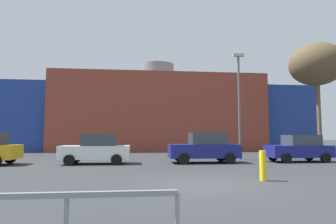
{
  "coord_description": "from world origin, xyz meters",
  "views": [
    {
      "loc": [
        -2.23,
        -9.59,
        1.61
      ],
      "look_at": [
        -0.08,
        10.3,
        3.29
      ],
      "focal_mm": 30.77,
      "sensor_mm": 36.0,
      "label": 1
    }
  ],
  "objects_px": {
    "parked_car_1": "(97,149)",
    "bollard_yellow_0": "(263,166)",
    "street_lamp": "(239,98)",
    "parked_car_3": "(299,148)",
    "bare_tree_0": "(317,65)",
    "parked_car_2": "(204,148)"
  },
  "relations": [
    {
      "from": "bare_tree_0",
      "to": "street_lamp",
      "type": "relative_size",
      "value": 1.3
    },
    {
      "from": "bare_tree_0",
      "to": "street_lamp",
      "type": "xyz_separation_m",
      "value": [
        -8.46,
        -3.62,
        -3.57
      ]
    },
    {
      "from": "parked_car_3",
      "to": "bollard_yellow_0",
      "type": "distance_m",
      "value": 9.02
    },
    {
      "from": "parked_car_1",
      "to": "street_lamp",
      "type": "xyz_separation_m",
      "value": [
        9.54,
        2.47,
        3.44
      ]
    },
    {
      "from": "bollard_yellow_0",
      "to": "street_lamp",
      "type": "xyz_separation_m",
      "value": [
        2.68,
        9.55,
        3.75
      ]
    },
    {
      "from": "street_lamp",
      "to": "parked_car_2",
      "type": "bearing_deg",
      "value": -141.85
    },
    {
      "from": "parked_car_2",
      "to": "parked_car_3",
      "type": "relative_size",
      "value": 1.08
    },
    {
      "from": "parked_car_3",
      "to": "bollard_yellow_0",
      "type": "bearing_deg",
      "value": 51.75
    },
    {
      "from": "parked_car_1",
      "to": "bollard_yellow_0",
      "type": "height_order",
      "value": "parked_car_1"
    },
    {
      "from": "parked_car_1",
      "to": "bare_tree_0",
      "type": "xyz_separation_m",
      "value": [
        18.0,
        6.09,
        7.01
      ]
    },
    {
      "from": "parked_car_2",
      "to": "parked_car_3",
      "type": "height_order",
      "value": "parked_car_2"
    },
    {
      "from": "parked_car_2",
      "to": "street_lamp",
      "type": "xyz_separation_m",
      "value": [
        3.15,
        2.47,
        3.39
      ]
    },
    {
      "from": "parked_car_2",
      "to": "parked_car_3",
      "type": "distance_m",
      "value": 6.05
    },
    {
      "from": "bare_tree_0",
      "to": "street_lamp",
      "type": "bearing_deg",
      "value": -156.84
    },
    {
      "from": "parked_car_1",
      "to": "bollard_yellow_0",
      "type": "distance_m",
      "value": 9.87
    },
    {
      "from": "bare_tree_0",
      "to": "parked_car_3",
      "type": "bearing_deg",
      "value": -132.35
    },
    {
      "from": "parked_car_2",
      "to": "bare_tree_0",
      "type": "height_order",
      "value": "bare_tree_0"
    },
    {
      "from": "parked_car_1",
      "to": "bare_tree_0",
      "type": "relative_size",
      "value": 0.4
    },
    {
      "from": "bollard_yellow_0",
      "to": "bare_tree_0",
      "type": "bearing_deg",
      "value": 49.79
    },
    {
      "from": "parked_car_3",
      "to": "bollard_yellow_0",
      "type": "height_order",
      "value": "parked_car_3"
    },
    {
      "from": "parked_car_1",
      "to": "parked_car_3",
      "type": "distance_m",
      "value": 12.45
    },
    {
      "from": "parked_car_1",
      "to": "street_lamp",
      "type": "height_order",
      "value": "street_lamp"
    }
  ]
}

